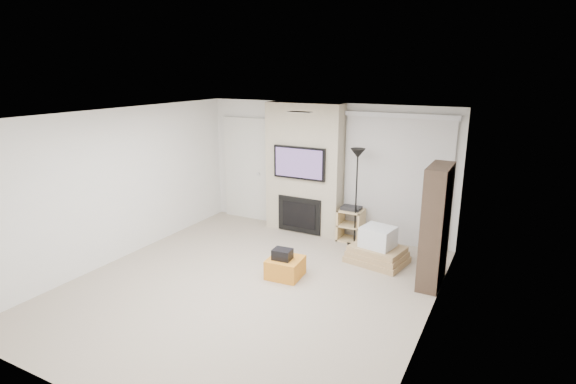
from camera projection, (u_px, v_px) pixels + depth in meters
The scene contains 16 objects.
floor at pixel (250, 286), 6.63m from camera, with size 5.00×5.50×0.00m, color tan.
ceiling at pixel (246, 115), 5.97m from camera, with size 5.00×5.50×0.00m, color white.
wall_back at pixel (325, 168), 8.65m from camera, with size 5.00×2.50×0.00m, color white.
wall_front at pixel (80, 285), 3.95m from camera, with size 5.00×2.50×0.00m, color white.
wall_left at pixel (121, 185), 7.42m from camera, with size 5.50×2.50×0.00m, color white.
wall_right at pixel (431, 234), 5.18m from camera, with size 5.50×2.50×0.00m, color white.
hvac_vent at pixel (300, 112), 6.48m from camera, with size 0.35×0.18×0.01m, color silver.
ottoman at pixel (285, 267), 6.90m from camera, with size 0.50×0.50×0.30m, color orange.
black_bag at pixel (282, 254), 6.81m from camera, with size 0.28×0.22×0.16m, color black.
fireplace_wall at pixel (304, 169), 8.63m from camera, with size 1.50×0.47×2.50m.
entry_door at pixel (246, 169), 9.48m from camera, with size 1.02×0.11×2.14m.
vertical_blinds at pixel (397, 175), 7.97m from camera, with size 1.98×0.10×2.37m.
floor_lamp at pixel (357, 170), 7.86m from camera, with size 0.26×0.26×1.77m.
av_stand at pixel (351, 223), 8.32m from camera, with size 0.45×0.38×0.66m.
box_stack at pixel (377, 249), 7.39m from camera, with size 1.02×0.85×0.61m.
bookshelf at pixel (435, 226), 6.48m from camera, with size 0.30×0.80×1.80m.
Camera 1 is at (3.30, -5.08, 3.09)m, focal length 28.00 mm.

